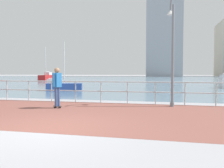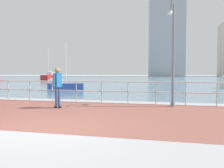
% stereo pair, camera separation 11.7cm
% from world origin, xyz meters
% --- Properties ---
extents(ground, '(220.00, 220.00, 0.00)m').
position_xyz_m(ground, '(0.00, 40.00, 0.00)').
color(ground, '#9E9EA3').
extents(brick_paving, '(28.00, 6.14, 0.01)m').
position_xyz_m(brick_paving, '(0.00, 2.51, 0.00)').
color(brick_paving, brown).
rests_on(brick_paving, ground).
extents(harbor_water, '(180.00, 88.00, 0.00)m').
position_xyz_m(harbor_water, '(0.00, 50.58, 0.00)').
color(harbor_water, slate).
rests_on(harbor_water, ground).
extents(waterfront_railing, '(25.25, 0.06, 1.13)m').
position_xyz_m(waterfront_railing, '(-0.00, 5.58, 0.78)').
color(waterfront_railing, '#B2BCC1').
rests_on(waterfront_railing, ground).
extents(lamppost, '(0.38, 0.81, 5.26)m').
position_xyz_m(lamppost, '(3.55, 5.14, 2.91)').
color(lamppost, slate).
rests_on(lamppost, ground).
extents(skateboarder, '(0.41, 0.56, 1.79)m').
position_xyz_m(skateboarder, '(-1.41, 3.41, 1.08)').
color(skateboarder, black).
rests_on(skateboarder, ground).
extents(sailboat_blue, '(3.16, 1.73, 4.24)m').
position_xyz_m(sailboat_blue, '(-5.26, 12.47, 0.40)').
color(sailboat_blue, '#284799').
rests_on(sailboat_blue, ground).
extents(sailboat_navy, '(2.22, 5.13, 6.97)m').
position_xyz_m(sailboat_navy, '(-21.12, 38.72, 0.67)').
color(sailboat_navy, '#B21E1E').
rests_on(sailboat_navy, ground).
extents(tower_glass, '(14.32, 12.76, 47.54)m').
position_xyz_m(tower_glass, '(3.89, 93.55, 22.94)').
color(tower_glass, '#A3A8B2').
rests_on(tower_glass, ground).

